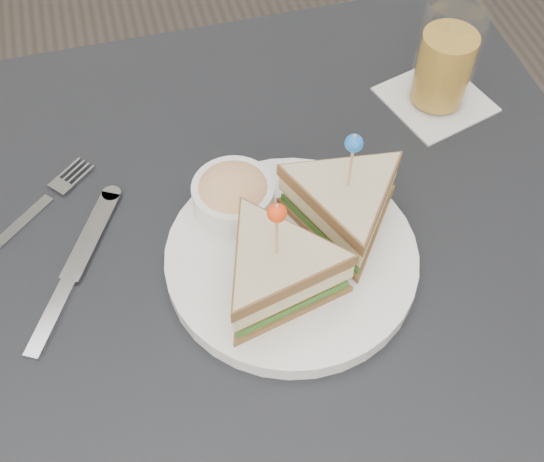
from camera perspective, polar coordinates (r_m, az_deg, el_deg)
The scene contains 5 objects.
table at distance 0.76m, azimuth -0.54°, elevation -6.33°, with size 0.80×0.80×0.75m.
plate_meal at distance 0.67m, azimuth 2.28°, elevation -0.57°, with size 0.32×0.32×0.15m.
cutlery_fork at distance 0.78m, azimuth -18.93°, elevation 1.92°, with size 0.14×0.13×0.00m.
cutlery_knife at distance 0.72m, azimuth -16.34°, elevation -3.39°, with size 0.12×0.19×0.01m.
drink_set at distance 0.83m, azimuth 14.35°, elevation 13.77°, with size 0.14×0.14×0.14m.
Camera 1 is at (-0.09, -0.36, 1.33)m, focal length 45.00 mm.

